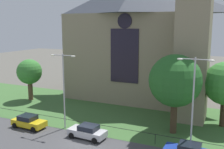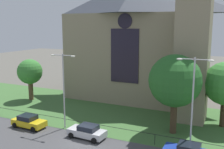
{
  "view_description": "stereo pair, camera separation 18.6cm",
  "coord_description": "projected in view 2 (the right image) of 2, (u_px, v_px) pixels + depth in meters",
  "views": [
    {
      "loc": [
        13.86,
        -23.2,
        12.27
      ],
      "look_at": [
        -0.37,
        8.0,
        5.91
      ],
      "focal_mm": 43.14,
      "sensor_mm": 36.0,
      "label": 1
    },
    {
      "loc": [
        14.03,
        -23.12,
        12.27
      ],
      "look_at": [
        -0.37,
        8.0,
        5.91
      ],
      "focal_mm": 43.14,
      "sensor_mm": 36.0,
      "label": 2
    }
  ],
  "objects": [
    {
      "name": "ground",
      "position": [
        120.0,
        114.0,
        37.59
      ],
      "size": [
        160.0,
        160.0,
        0.0
      ],
      "primitive_type": "plane",
      "color": "#56544C"
    },
    {
      "name": "iron_railing",
      "position": [
        88.0,
        124.0,
        31.1
      ],
      "size": [
        32.06,
        0.07,
        1.13
      ],
      "color": "black",
      "rests_on": "ground"
    },
    {
      "name": "grass_verge",
      "position": [
        115.0,
        118.0,
        35.8
      ],
      "size": [
        120.0,
        20.0,
        0.01
      ],
      "primitive_type": "cube",
      "color": "#3D6633",
      "rests_on": "ground"
    },
    {
      "name": "tree_right_near",
      "position": [
        175.0,
        81.0,
        29.93
      ],
      "size": [
        5.92,
        5.92,
        9.09
      ],
      "color": "#423021",
      "rests_on": "ground"
    },
    {
      "name": "church_building",
      "position": [
        142.0,
        37.0,
        43.87
      ],
      "size": [
        23.2,
        16.2,
        26.0
      ],
      "color": "gray",
      "rests_on": "ground"
    },
    {
      "name": "parked_car_silver",
      "position": [
        87.0,
        131.0,
        29.47
      ],
      "size": [
        4.28,
        2.18,
        1.51
      ],
      "rotation": [
        0.0,
        0.0,
        3.1
      ],
      "color": "#B7B7BC",
      "rests_on": "ground"
    },
    {
      "name": "road_asphalt",
      "position": [
        73.0,
        149.0,
        26.88
      ],
      "size": [
        120.0,
        8.0,
        0.01
      ],
      "primitive_type": "cube",
      "color": "#424244",
      "rests_on": "ground"
    },
    {
      "name": "streetlamp_far",
      "position": [
        193.0,
        94.0,
        25.35
      ],
      "size": [
        3.37,
        0.26,
        9.33
      ],
      "color": "#B2B2B7",
      "rests_on": "ground"
    },
    {
      "name": "streetlamp_near",
      "position": [
        64.0,
        82.0,
        31.44
      ],
      "size": [
        3.37,
        0.26,
        9.01
      ],
      "color": "#B2B2B7",
      "rests_on": "ground"
    },
    {
      "name": "tree_left_far",
      "position": [
        30.0,
        72.0,
        43.97
      ],
      "size": [
        4.07,
        4.07,
        6.75
      ],
      "color": "brown",
      "rests_on": "ground"
    },
    {
      "name": "parked_car_yellow",
      "position": [
        29.0,
        121.0,
        32.53
      ],
      "size": [
        4.26,
        2.15,
        1.51
      ],
      "rotation": [
        0.0,
        0.0,
        -0.04
      ],
      "color": "gold",
      "rests_on": "ground"
    }
  ]
}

